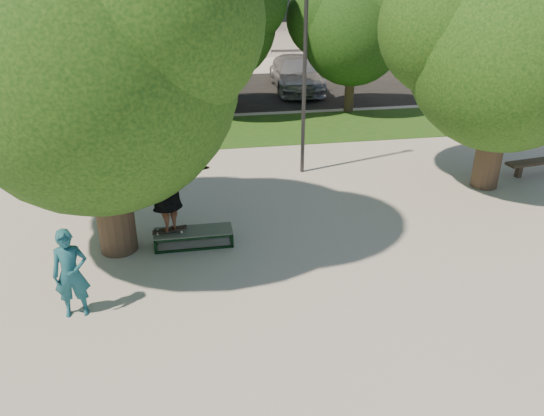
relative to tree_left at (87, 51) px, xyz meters
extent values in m
plane|color=#A59F98|center=(4.29, -1.09, -4.42)|extent=(120.00, 120.00, 0.00)
cube|color=#174614|center=(5.29, 8.41, -4.41)|extent=(30.00, 4.00, 0.02)
cube|color=black|center=(4.29, 14.91, -4.42)|extent=(40.00, 8.00, 0.01)
cylinder|color=#38281E|center=(0.09, -0.09, -2.82)|extent=(0.84, 0.84, 3.20)
sphere|color=#0F340E|center=(0.09, -0.09, -0.35)|extent=(5.80, 5.80, 5.80)
sphere|color=#0F340E|center=(-1.36, 0.78, 0.37)|extent=(4.35, 4.35, 4.35)
sphere|color=#0F340E|center=(1.40, -0.67, 0.66)|extent=(4.06, 4.06, 4.06)
cylinder|color=#38281E|center=(10.29, 1.91, -2.92)|extent=(0.76, 0.76, 3.00)
sphere|color=#0F340E|center=(10.29, 1.91, -0.64)|extent=(5.20, 5.20, 5.20)
sphere|color=#0F340E|center=(8.99, 2.69, 0.01)|extent=(3.90, 3.90, 3.90)
cylinder|color=#38281E|center=(-2.21, 9.91, -3.02)|extent=(0.44, 0.44, 2.80)
sphere|color=black|center=(-2.21, 9.91, -0.96)|extent=(4.40, 4.40, 4.40)
sphere|color=black|center=(-3.31, 10.57, -0.41)|extent=(3.30, 3.30, 3.30)
sphere|color=black|center=(-1.22, 9.47, -0.19)|extent=(3.08, 3.08, 3.08)
cylinder|color=#38281E|center=(3.29, 10.91, -2.92)|extent=(0.50, 0.50, 3.00)
sphere|color=black|center=(3.29, 10.91, -0.70)|extent=(4.80, 4.80, 4.80)
sphere|color=black|center=(2.09, 11.63, -0.10)|extent=(3.60, 3.60, 3.60)
sphere|color=black|center=(4.37, 10.43, 0.14)|extent=(3.36, 3.36, 3.36)
cylinder|color=#38281E|center=(8.79, 10.41, -3.12)|extent=(0.40, 0.40, 2.60)
sphere|color=black|center=(8.79, 10.41, -1.19)|extent=(4.20, 4.20, 4.20)
sphere|color=black|center=(7.74, 11.04, -0.67)|extent=(3.15, 3.15, 3.15)
sphere|color=black|center=(9.74, 9.99, -0.46)|extent=(2.94, 2.94, 2.94)
cylinder|color=#2D2D30|center=(5.29, 3.91, -1.42)|extent=(0.12, 0.12, 6.00)
cube|color=black|center=(2.29, 23.85, -1.42)|extent=(27.60, 0.12, 1.60)
cube|color=#475147|center=(1.79, -0.17, -4.06)|extent=(1.80, 0.60, 0.03)
cylinder|color=white|center=(0.99, -0.25, -4.02)|extent=(0.06, 0.03, 0.06)
cylinder|color=white|center=(0.99, -0.09, -4.02)|extent=(0.06, 0.03, 0.06)
cylinder|color=white|center=(1.53, -0.25, -4.02)|extent=(0.06, 0.03, 0.06)
cylinder|color=white|center=(1.53, -0.09, -4.02)|extent=(0.06, 0.03, 0.06)
cube|color=black|center=(1.26, -0.17, -3.98)|extent=(0.78, 0.20, 0.10)
imported|color=#4C2F20|center=(1.26, -0.17, -3.11)|extent=(2.16, 1.37, 1.72)
imported|color=#195260|center=(-0.47, -2.45, -3.54)|extent=(0.67, 0.46, 1.77)
cube|color=#46392A|center=(11.68, 2.36, -4.22)|extent=(0.17, 0.17, 0.41)
imported|color=#9E9EA2|center=(0.79, 14.62, -3.60)|extent=(2.10, 4.87, 1.64)
imported|color=black|center=(2.39, 12.41, -3.73)|extent=(1.53, 4.21, 1.38)
imported|color=slate|center=(2.45, 14.28, -3.76)|extent=(2.78, 5.01, 1.33)
imported|color=#A7A7AB|center=(7.40, 14.76, -3.63)|extent=(2.47, 5.55, 1.58)
camera|label=1|loc=(1.77, -11.13, 1.73)|focal=35.00mm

